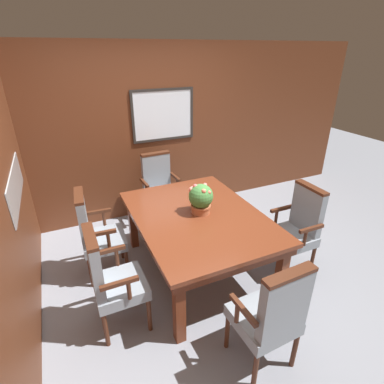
% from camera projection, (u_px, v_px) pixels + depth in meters
% --- Properties ---
extents(ground_plane, '(14.00, 14.00, 0.00)m').
position_uv_depth(ground_plane, '(205.00, 280.00, 3.36)').
color(ground_plane, gray).
extents(wall_back, '(7.20, 0.08, 2.45)m').
position_uv_depth(wall_back, '(150.00, 134.00, 4.31)').
color(wall_back, '#5B2D19').
rests_on(wall_back, ground_plane).
extents(wall_left, '(0.08, 7.20, 2.45)m').
position_uv_depth(wall_left, '(1.00, 218.00, 2.19)').
color(wall_left, '#5B2D19').
rests_on(wall_left, ground_plane).
extents(dining_table, '(1.29, 1.75, 0.74)m').
position_uv_depth(dining_table, '(198.00, 222.00, 3.23)').
color(dining_table, maroon).
rests_on(dining_table, ground_plane).
extents(chair_left_near, '(0.45, 0.50, 1.03)m').
position_uv_depth(chair_left_near, '(110.00, 278.00, 2.58)').
color(chair_left_near, '#472314').
rests_on(chair_left_near, ground_plane).
extents(chair_head_near, '(0.51, 0.46, 1.03)m').
position_uv_depth(chair_head_near, '(271.00, 314.00, 2.23)').
color(chair_head_near, '#472314').
rests_on(chair_head_near, ground_plane).
extents(chair_left_far, '(0.48, 0.52, 1.03)m').
position_uv_depth(chair_left_far, '(96.00, 232.00, 3.23)').
color(chair_left_far, '#472314').
rests_on(chair_left_far, ground_plane).
extents(chair_head_far, '(0.51, 0.46, 1.03)m').
position_uv_depth(chair_head_far, '(159.00, 186.00, 4.30)').
color(chair_head_far, '#472314').
rests_on(chair_head_far, ground_plane).
extents(chair_right_near, '(0.45, 0.50, 1.03)m').
position_uv_depth(chair_right_near, '(297.00, 226.00, 3.33)').
color(chair_right_near, '#472314').
rests_on(chair_right_near, ground_plane).
extents(potted_plant, '(0.26, 0.27, 0.33)m').
position_uv_depth(potted_plant, '(201.00, 198.00, 3.16)').
color(potted_plant, '#B2603D').
rests_on(potted_plant, dining_table).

